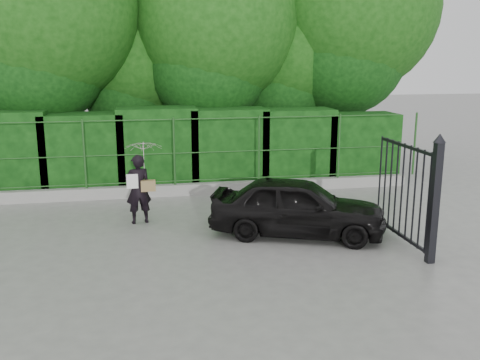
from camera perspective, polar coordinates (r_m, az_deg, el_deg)
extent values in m
plane|color=gray|center=(10.20, -7.38, -8.03)|extent=(80.00, 80.00, 0.00)
cube|color=#9E9E99|center=(14.46, -8.50, -1.12)|extent=(14.00, 0.25, 0.30)
cylinder|color=#21501E|center=(14.30, -16.27, 2.64)|extent=(0.06, 0.06, 1.80)
cylinder|color=#21501E|center=(14.26, -7.03, 3.04)|extent=(0.06, 0.06, 1.80)
cylinder|color=#21501E|center=(14.58, 2.04, 3.35)|extent=(0.06, 0.06, 1.80)
cylinder|color=#21501E|center=(15.25, 10.51, 3.57)|extent=(0.06, 0.06, 1.80)
cylinder|color=#21501E|center=(16.22, 18.13, 3.69)|extent=(0.06, 0.06, 1.80)
cylinder|color=#21501E|center=(14.40, -8.53, -0.16)|extent=(13.60, 0.03, 0.03)
cylinder|color=#21501E|center=(14.25, -8.63, 2.78)|extent=(13.60, 0.03, 0.03)
cylinder|color=#21501E|center=(14.12, -8.76, 6.37)|extent=(13.60, 0.03, 0.03)
cube|color=black|center=(15.63, -23.60, 2.66)|extent=(2.20, 1.20, 2.26)
cube|color=black|center=(15.31, -16.28, 2.82)|extent=(2.20, 1.20, 2.15)
cube|color=black|center=(15.23, -8.78, 3.39)|extent=(2.20, 1.20, 2.28)
cube|color=black|center=(15.43, -1.33, 3.55)|extent=(2.20, 1.20, 2.22)
cube|color=black|center=(15.88, 5.83, 3.66)|extent=(2.20, 1.20, 2.17)
cube|color=black|center=(16.57, 12.48, 3.51)|extent=(2.20, 1.20, 2.00)
cylinder|color=black|center=(16.97, -19.40, 7.57)|extent=(0.36, 0.36, 4.50)
sphere|color=#14470F|center=(16.96, -20.11, 16.67)|extent=(5.40, 5.40, 5.40)
cylinder|color=black|center=(18.13, -10.78, 6.39)|extent=(0.36, 0.36, 3.25)
sphere|color=#14470F|center=(18.02, -11.05, 12.55)|extent=(3.90, 3.90, 3.90)
cylinder|color=black|center=(17.27, -2.44, 7.95)|extent=(0.36, 0.36, 4.25)
sphere|color=#14470F|center=(17.23, -2.53, 16.43)|extent=(5.10, 5.10, 5.10)
cylinder|color=black|center=(18.50, 4.99, 7.08)|extent=(0.36, 0.36, 3.50)
sphere|color=#14470F|center=(18.41, 5.12, 13.60)|extent=(4.20, 4.20, 4.20)
cylinder|color=black|center=(18.72, 11.34, 8.87)|extent=(0.36, 0.36, 4.75)
sphere|color=#14470F|center=(18.74, 11.75, 17.59)|extent=(5.70, 5.70, 5.70)
cube|color=black|center=(10.07, 20.01, -2.42)|extent=(0.14, 0.14, 2.20)
cone|color=black|center=(9.84, 20.54, 4.22)|extent=(0.22, 0.22, 0.16)
cube|color=black|center=(11.30, 16.69, -5.57)|extent=(0.05, 2.00, 0.06)
cube|color=black|center=(10.88, 17.31, 3.46)|extent=(0.05, 2.00, 0.06)
cylinder|color=black|center=(10.25, 19.43, -2.41)|extent=(0.04, 0.04, 1.90)
cylinder|color=black|center=(10.46, 18.75, -2.05)|extent=(0.04, 0.04, 1.90)
cylinder|color=black|center=(10.67, 18.10, -1.72)|extent=(0.04, 0.04, 1.90)
cylinder|color=black|center=(10.88, 17.48, -1.39)|extent=(0.04, 0.04, 1.90)
cylinder|color=black|center=(11.10, 16.88, -1.08)|extent=(0.04, 0.04, 1.90)
cylinder|color=black|center=(11.31, 16.30, -0.78)|extent=(0.04, 0.04, 1.90)
cylinder|color=black|center=(11.53, 15.74, -0.49)|extent=(0.04, 0.04, 1.90)
cylinder|color=black|center=(11.75, 15.21, -0.21)|extent=(0.04, 0.04, 1.90)
cylinder|color=black|center=(11.97, 14.69, 0.06)|extent=(0.04, 0.04, 1.90)
imported|color=black|center=(12.06, -10.80, -0.97)|extent=(0.63, 0.47, 1.56)
imported|color=silver|center=(11.97, -10.22, 2.29)|extent=(0.82, 0.84, 0.76)
cube|color=olive|center=(11.96, -9.76, -0.60)|extent=(0.32, 0.15, 0.24)
cube|color=white|center=(11.90, -11.42, -0.14)|extent=(0.25, 0.02, 0.32)
imported|color=black|center=(11.15, 6.17, -2.83)|extent=(3.89, 2.67, 1.23)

